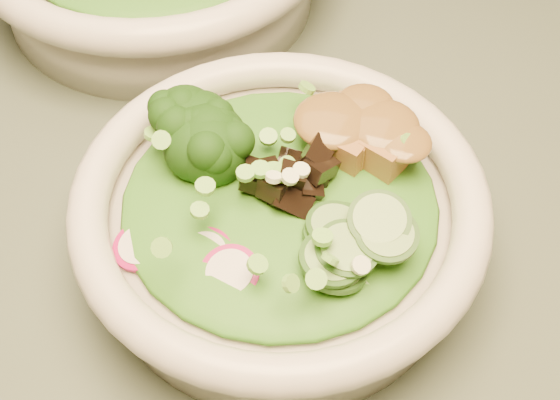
% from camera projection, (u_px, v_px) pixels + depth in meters
% --- Properties ---
extents(salad_bowl, '(0.24, 0.24, 0.06)m').
position_uv_depth(salad_bowl, '(280.00, 220.00, 0.45)').
color(salad_bowl, beige).
rests_on(salad_bowl, dining_table).
extents(lettuce_bed, '(0.18, 0.18, 0.02)m').
position_uv_depth(lettuce_bed, '(280.00, 199.00, 0.44)').
color(lettuce_bed, '#285E13').
rests_on(lettuce_bed, salad_bowl).
extents(broccoli_florets, '(0.09, 0.08, 0.04)m').
position_uv_depth(broccoli_florets, '(213.00, 131.00, 0.45)').
color(broccoli_florets, black).
rests_on(broccoli_florets, salad_bowl).
extents(radish_slices, '(0.10, 0.06, 0.02)m').
position_uv_depth(radish_slices, '(201.00, 257.00, 0.41)').
color(radish_slices, '#950B4B').
rests_on(radish_slices, salad_bowl).
extents(cucumber_slices, '(0.08, 0.08, 0.03)m').
position_uv_depth(cucumber_slices, '(353.00, 252.00, 0.40)').
color(cucumber_slices, '#7BAE61').
rests_on(cucumber_slices, salad_bowl).
extents(mushroom_heap, '(0.08, 0.08, 0.04)m').
position_uv_depth(mushroom_heap, '(294.00, 176.00, 0.43)').
color(mushroom_heap, black).
rests_on(mushroom_heap, salad_bowl).
extents(tofu_cubes, '(0.09, 0.07, 0.03)m').
position_uv_depth(tofu_cubes, '(352.00, 139.00, 0.45)').
color(tofu_cubes, olive).
rests_on(tofu_cubes, salad_bowl).
extents(peanut_sauce, '(0.06, 0.05, 0.01)m').
position_uv_depth(peanut_sauce, '(354.00, 125.00, 0.44)').
color(peanut_sauce, brown).
rests_on(peanut_sauce, tofu_cubes).
extents(scallion_garnish, '(0.17, 0.17, 0.02)m').
position_uv_depth(scallion_garnish, '(280.00, 175.00, 0.42)').
color(scallion_garnish, '#71BE43').
rests_on(scallion_garnish, salad_bowl).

